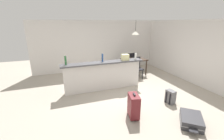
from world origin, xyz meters
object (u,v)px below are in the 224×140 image
object	(u,v)px
dining_chair_far_side	(130,61)
pendant_lamp	(135,33)
bottle_blue	(102,58)
backpack_grey	(170,97)
suitcase_flat_charcoal	(191,120)
suitcase_upright_maroon	(134,106)
bottle_white	(136,56)
dining_table	(134,61)
dining_chair_near_partition	(137,67)
bottle_green	(66,60)
grocery_bag	(125,57)

from	to	relation	value
dining_chair_far_side	pendant_lamp	bearing A→B (deg)	-97.51
bottle_blue	pendant_lamp	world-z (taller)	pendant_lamp
backpack_grey	suitcase_flat_charcoal	bearing A→B (deg)	-102.25
suitcase_flat_charcoal	dining_chair_far_side	bearing A→B (deg)	83.32
pendant_lamp	suitcase_upright_maroon	xyz separation A→B (m)	(-1.63, -3.08, -1.61)
bottle_blue	bottle_white	size ratio (longest dim) A/B	1.18
dining_table	dining_chair_near_partition	size ratio (longest dim) A/B	1.18
backpack_grey	bottle_green	bearing A→B (deg)	149.36
dining_chair_far_side	pendant_lamp	xyz separation A→B (m)	(-0.08, -0.60, 1.43)
grocery_bag	dining_chair_near_partition	xyz separation A→B (m)	(0.93, 0.72, -0.65)
bottle_white	dining_table	world-z (taller)	bottle_white
grocery_bag	suitcase_flat_charcoal	world-z (taller)	grocery_bag
bottle_blue	pendant_lamp	size ratio (longest dim) A/B	0.42
grocery_bag	suitcase_upright_maroon	size ratio (longest dim) A/B	0.39
pendant_lamp	suitcase_flat_charcoal	size ratio (longest dim) A/B	0.79
bottle_blue	dining_table	distance (m)	2.27
pendant_lamp	backpack_grey	bearing A→B (deg)	-94.48
grocery_bag	bottle_green	bearing A→B (deg)	177.94
dining_table	suitcase_flat_charcoal	size ratio (longest dim) A/B	1.30
pendant_lamp	suitcase_upright_maroon	size ratio (longest dim) A/B	1.00
pendant_lamp	backpack_grey	distance (m)	3.32
pendant_lamp	suitcase_upright_maroon	world-z (taller)	pendant_lamp
dining_table	pendant_lamp	xyz separation A→B (m)	(-0.01, -0.06, 1.30)
dining_table	pendant_lamp	distance (m)	1.30
suitcase_flat_charcoal	backpack_grey	world-z (taller)	backpack_grey
bottle_green	bottle_blue	bearing A→B (deg)	0.47
bottle_white	dining_chair_near_partition	world-z (taller)	bottle_white
bottle_white	suitcase_flat_charcoal	bearing A→B (deg)	-86.58
backpack_grey	dining_chair_far_side	bearing A→B (deg)	84.98
dining_chair_far_side	backpack_grey	bearing A→B (deg)	-95.02
bottle_blue	grocery_bag	xyz separation A→B (m)	(0.84, -0.09, -0.03)
bottle_white	backpack_grey	distance (m)	1.93
dining_table	pendant_lamp	world-z (taller)	pendant_lamp
backpack_grey	suitcase_upright_maroon	xyz separation A→B (m)	(-1.41, -0.26, 0.13)
bottle_green	dining_chair_far_side	xyz separation A→B (m)	(3.21, 1.70, -0.68)
suitcase_flat_charcoal	suitcase_upright_maroon	size ratio (longest dim) A/B	1.26
bottle_white	dining_chair_far_side	size ratio (longest dim) A/B	0.26
bottle_green	grocery_bag	xyz separation A→B (m)	(2.10, -0.08, -0.04)
bottle_blue	suitcase_upright_maroon	bearing A→B (deg)	-83.24
bottle_green	grocery_bag	world-z (taller)	bottle_green
backpack_grey	dining_chair_near_partition	bearing A→B (deg)	86.98
backpack_grey	suitcase_upright_maroon	size ratio (longest dim) A/B	0.63
dining_chair_near_partition	dining_chair_far_side	bearing A→B (deg)	80.60
suitcase_upright_maroon	pendant_lamp	bearing A→B (deg)	62.09
dining_chair_near_partition	grocery_bag	bearing A→B (deg)	-142.26
dining_chair_near_partition	suitcase_upright_maroon	size ratio (longest dim) A/B	1.39
bottle_blue	pendant_lamp	distance (m)	2.29
suitcase_upright_maroon	bottle_white	bearing A→B (deg)	61.29
grocery_bag	suitcase_upright_maroon	distance (m)	2.16
pendant_lamp	bottle_green	bearing A→B (deg)	-160.59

